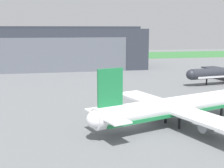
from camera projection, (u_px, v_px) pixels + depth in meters
name	position (u px, v px, depth m)	size (l,w,h in m)	color
ground_plane	(128.00, 124.00, 64.28)	(440.00, 440.00, 0.00)	slate
grass_field_strip	(72.00, 56.00, 222.54)	(440.00, 56.00, 0.08)	#357139
maintenance_hangar	(48.00, 48.00, 155.62)	(96.16, 37.45, 21.21)	#2D333D
airliner_near_right	(179.00, 107.00, 63.40)	(40.63, 37.67, 13.04)	white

